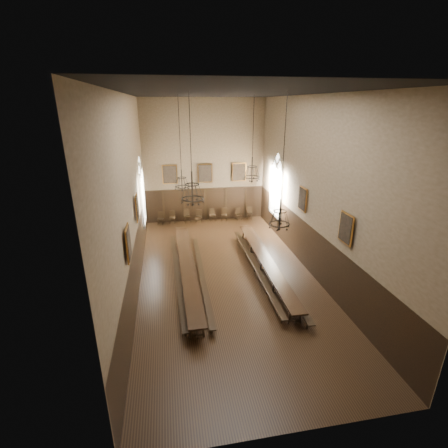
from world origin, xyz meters
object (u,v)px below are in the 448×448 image
object	(u,v)px
table_left	(187,271)
bench_left_outer	(178,274)
chair_4	(212,217)
chair_6	(238,216)
chair_0	(161,221)
chair_2	(187,218)
bench_left_inner	(202,275)
chair_5	(224,217)
table_right	(265,265)
chandelier_back_left	(182,180)
bench_right_inner	(255,267)
chair_1	(172,220)
chair_7	(249,216)
chandelier_back_right	(252,172)
bench_right_outer	(274,267)
chandelier_front_right	(280,216)
chandelier_front_left	(192,192)
chair_3	(199,218)

from	to	relation	value
table_left	bench_left_outer	size ratio (longest dim) A/B	1.07
chair_4	chair_6	bearing A→B (deg)	-10.39
chair_0	chair_2	distance (m)	2.03
bench_left_inner	chair_5	xyz separation A→B (m)	(2.75, 8.73, 0.04)
bench_left_outer	chair_6	size ratio (longest dim) A/B	10.76
chair_5	bench_left_outer	bearing A→B (deg)	-105.35
table_right	chandelier_back_left	distance (m)	6.40
bench_right_inner	chair_6	xyz separation A→B (m)	(0.98, 8.44, -0.00)
chandelier_back_left	chair_6	bearing A→B (deg)	53.93
chair_1	chair_2	xyz separation A→B (m)	(1.15, -0.02, 0.03)
chair_6	table_left	bearing A→B (deg)	-128.17
bench_left_outer	bench_right_inner	xyz separation A→B (m)	(4.13, 0.05, -0.00)
chair_7	table_right	bearing A→B (deg)	-88.55
chair_4	bench_right_inner	bearing A→B (deg)	-90.55
chandelier_back_right	table_left	bearing A→B (deg)	-152.37
bench_left_outer	chandelier_back_left	xyz separation A→B (m)	(0.53, 2.20, 4.45)
bench_left_outer	chair_1	distance (m)	8.58
bench_left_outer	bench_right_outer	xyz separation A→B (m)	(5.14, -0.15, 0.02)
bench_left_outer	chandelier_front_right	size ratio (longest dim) A/B	1.84
bench_right_inner	chair_5	world-z (taller)	chair_5
bench_right_outer	chandelier_back_right	world-z (taller)	chandelier_back_right
chandelier_back_right	chandelier_front_left	world-z (taller)	same
bench_right_inner	chair_7	xyz separation A→B (m)	(1.85, 8.39, 0.01)
bench_right_inner	chandelier_front_right	distance (m)	4.86
chair_7	chandelier_front_right	world-z (taller)	chandelier_front_right
bench_left_inner	chair_6	size ratio (longest dim) A/B	10.01
chandelier_back_left	chair_0	bearing A→B (deg)	102.93
chandelier_back_right	chair_7	bearing A→B (deg)	75.75
chair_3	chandelier_front_left	xyz separation A→B (m)	(-1.26, -10.75, 4.92)
table_left	table_right	distance (m)	4.18
bench_left_outer	chair_0	bearing A→B (deg)	96.12
table_left	chair_7	distance (m)	10.04
chair_0	chandelier_front_right	world-z (taller)	chandelier_front_right
chair_5	table_right	bearing A→B (deg)	-75.33
chair_7	chandelier_back_right	bearing A→B (deg)	-94.07
chair_5	chandelier_back_right	world-z (taller)	chandelier_back_right
table_right	chair_7	world-z (taller)	chair_7
bench_left_outer	chandelier_back_left	distance (m)	4.99
bench_left_outer	chair_6	distance (m)	9.90
chair_3	chandelier_front_right	bearing A→B (deg)	-66.08
chair_0	chair_5	size ratio (longest dim) A/B	0.95
bench_right_inner	chair_2	xyz separation A→B (m)	(-3.01, 8.52, 0.03)
bench_left_inner	chandelier_front_right	size ratio (longest dim) A/B	1.71
bench_left_outer	chair_6	xyz separation A→B (m)	(5.11, 8.48, -0.01)
bench_left_outer	bench_right_outer	distance (m)	5.14
bench_right_inner	bench_right_outer	distance (m)	1.03
bench_right_inner	chair_2	world-z (taller)	chair_2
chandelier_back_right	chandelier_front_right	distance (m)	4.98
bench_left_outer	chair_3	world-z (taller)	chair_3
chair_7	chandelier_front_left	distance (m)	12.92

